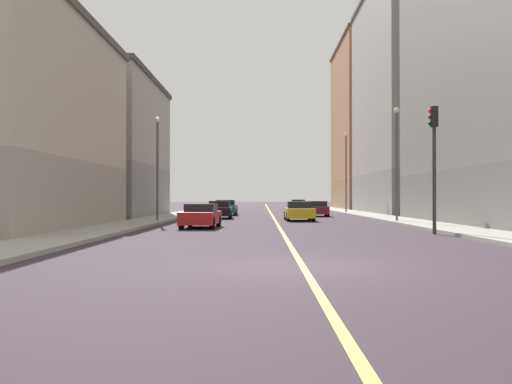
% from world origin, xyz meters
% --- Properties ---
extents(ground_plane, '(400.00, 400.00, 0.00)m').
position_xyz_m(ground_plane, '(0.00, 0.00, 0.00)').
color(ground_plane, '#352A34').
rests_on(ground_plane, ground).
extents(sidewalk_left, '(2.71, 168.00, 0.15)m').
position_xyz_m(sidewalk_left, '(8.34, 49.00, 0.07)').
color(sidewalk_left, '#9E9B93').
rests_on(sidewalk_left, ground).
extents(sidewalk_right, '(2.71, 168.00, 0.15)m').
position_xyz_m(sidewalk_right, '(-8.34, 49.00, 0.07)').
color(sidewalk_right, '#9E9B93').
rests_on(sidewalk_right, ground).
extents(lane_center_stripe, '(0.16, 154.00, 0.01)m').
position_xyz_m(lane_center_stripe, '(0.00, 49.00, 0.01)').
color(lane_center_stripe, '#E5D14C').
rests_on(lane_center_stripe, ground).
extents(building_left_mid, '(10.73, 20.34, 22.62)m').
position_xyz_m(building_left_mid, '(14.91, 42.84, 11.32)').
color(building_left_mid, gray).
rests_on(building_left_mid, ground).
extents(building_left_far, '(10.73, 18.39, 22.76)m').
position_xyz_m(building_left_far, '(14.91, 63.90, 11.39)').
color(building_left_far, '#8F6B4F').
rests_on(building_left_far, ground).
extents(building_right_midblock, '(10.73, 15.99, 11.34)m').
position_xyz_m(building_right_midblock, '(-14.91, 32.55, 5.68)').
color(building_right_midblock, gray).
rests_on(building_right_midblock, ground).
extents(traffic_light_left_near, '(0.40, 0.32, 5.57)m').
position_xyz_m(traffic_light_left_near, '(6.56, 11.46, 3.63)').
color(traffic_light_left_near, '#2D2D2D').
rests_on(traffic_light_left_near, ground).
extents(street_lamp_left_near, '(0.36, 0.36, 7.14)m').
position_xyz_m(street_lamp_left_near, '(7.58, 22.41, 4.48)').
color(street_lamp_left_near, '#4C4C51').
rests_on(street_lamp_left_near, ground).
extents(street_lamp_right_near, '(0.36, 0.36, 6.58)m').
position_xyz_m(street_lamp_right_near, '(-7.58, 22.64, 4.18)').
color(street_lamp_right_near, '#4C4C51').
rests_on(street_lamp_right_near, ground).
extents(street_lamp_left_far, '(0.36, 0.36, 7.97)m').
position_xyz_m(street_lamp_left_far, '(7.58, 43.55, 4.91)').
color(street_lamp_left_far, '#4C4C51').
rests_on(street_lamp_left_far, ground).
extents(car_red, '(1.94, 4.11, 1.26)m').
position_xyz_m(car_red, '(-4.14, 16.46, 0.62)').
color(car_red, red).
rests_on(car_red, ground).
extents(car_teal, '(1.98, 4.38, 1.38)m').
position_xyz_m(car_teal, '(-4.17, 37.74, 0.68)').
color(car_teal, '#196670').
rests_on(car_teal, ground).
extents(car_orange, '(1.97, 4.34, 1.35)m').
position_xyz_m(car_orange, '(3.50, 55.67, 0.66)').
color(car_orange, orange).
rests_on(car_orange, ground).
extents(car_black, '(1.94, 4.52, 1.34)m').
position_xyz_m(car_black, '(-4.14, 29.86, 0.65)').
color(car_black, black).
rests_on(car_black, ground).
extents(car_white, '(1.89, 4.38, 1.25)m').
position_xyz_m(car_white, '(4.00, 43.80, 0.63)').
color(car_white, white).
rests_on(car_white, ground).
extents(car_yellow, '(1.97, 4.27, 1.32)m').
position_xyz_m(car_yellow, '(1.65, 25.67, 0.64)').
color(car_yellow, gold).
rests_on(car_yellow, ground).
extents(car_maroon, '(2.05, 4.00, 1.29)m').
position_xyz_m(car_maroon, '(3.75, 34.70, 0.63)').
color(car_maroon, maroon).
rests_on(car_maroon, ground).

